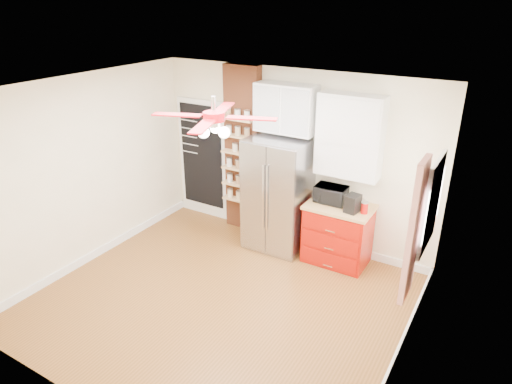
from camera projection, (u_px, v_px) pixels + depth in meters
The scene contains 21 objects.
floor at pixel (221, 300), 5.92m from camera, with size 4.50×4.50×0.00m, color brown.
ceiling at pixel (213, 92), 4.84m from camera, with size 4.50×4.50×0.00m, color white.
wall_back at pixel (293, 158), 6.96m from camera, with size 4.50×0.02×2.70m, color #FEF2CC.
wall_front at pixel (79, 294), 3.80m from camera, with size 4.50×0.02×2.70m, color #FEF2CC.
wall_left at pixel (87, 172), 6.43m from camera, with size 0.02×4.00×2.70m, color #FEF2CC.
wall_right at pixel (411, 258), 4.33m from camera, with size 0.02×4.00×2.70m, color #FEF2CC.
chalkboard at pixel (203, 156), 7.82m from camera, with size 0.95×0.05×1.95m.
brick_pillar at pixel (243, 151), 7.29m from camera, with size 0.60×0.16×2.70m, color brown.
fridge at pixel (278, 195), 6.88m from camera, with size 0.90×0.70×1.75m, color #A2A2A6.
upper_glass_cabinet at pixel (286, 108), 6.52m from camera, with size 0.90×0.35×0.70m, color white.
red_cabinet at pixel (338, 234), 6.63m from camera, with size 0.94×0.64×0.90m.
upper_shelf_unit at pixel (350, 136), 6.20m from camera, with size 0.90×0.30×1.15m, color white.
window at pixel (432, 204), 4.97m from camera, with size 0.04×0.75×1.05m, color white.
curtain at pixel (414, 232), 4.59m from camera, with size 0.06×0.40×1.55m, color red.
ceiling_fan at pixel (214, 117), 4.95m from camera, with size 1.40×1.40×0.44m.
toaster_oven at pixel (331, 194), 6.52m from camera, with size 0.45×0.30×0.25m, color black.
coffee_maker at pixel (353, 204), 6.22m from camera, with size 0.17×0.21×0.25m, color black.
canister_left at pixel (364, 208), 6.20m from camera, with size 0.09×0.09×0.16m, color #B00C09.
canister_right at pixel (361, 204), 6.34m from camera, with size 0.11×0.11×0.13m, color #BC320A.
pantry_jar_oats at pixel (235, 147), 7.19m from camera, with size 0.09×0.09×0.12m, color beige.
pantry_jar_beans at pixel (242, 149), 7.11m from camera, with size 0.10×0.10×0.12m, color #8C6947.
Camera 1 is at (2.88, -3.95, 3.65)m, focal length 32.00 mm.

